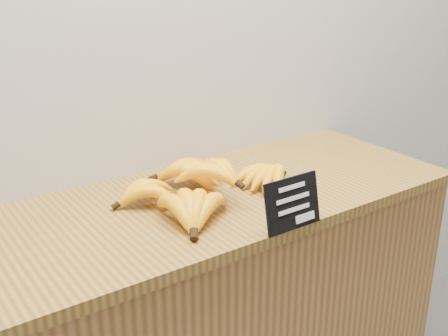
# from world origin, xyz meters

# --- Properties ---
(counter_top) EXTENTS (1.33, 0.54, 0.03)m
(counter_top) POSITION_xyz_m (-0.16, 2.75, 0.92)
(counter_top) COLOR olive
(counter_top) RESTS_ON counter
(chalkboard_sign) EXTENTS (0.15, 0.03, 0.12)m
(chalkboard_sign) POSITION_xyz_m (-0.12, 2.49, 0.99)
(chalkboard_sign) COLOR black
(chalkboard_sign) RESTS_ON counter_top
(banana_pile) EXTENTS (0.50, 0.41, 0.12)m
(banana_pile) POSITION_xyz_m (-0.21, 2.75, 0.97)
(banana_pile) COLOR #FFB90A
(banana_pile) RESTS_ON counter_top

